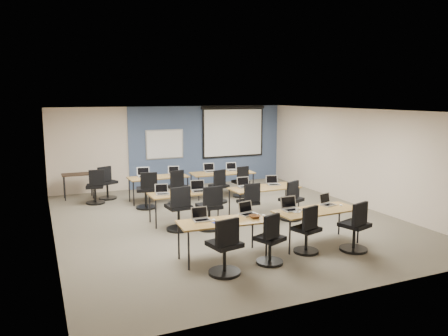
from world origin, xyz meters
name	(u,v)px	position (x,y,z in m)	size (l,w,h in m)	color
floor	(226,220)	(0.00, 0.00, 0.00)	(8.00, 9.00, 0.02)	#6B6354
ceiling	(227,110)	(0.00, 0.00, 2.70)	(8.00, 9.00, 0.02)	white
wall_back	(173,147)	(0.00, 4.50, 1.35)	(8.00, 0.04, 2.70)	beige
wall_front	(347,210)	(0.00, -4.50, 1.35)	(8.00, 0.04, 2.70)	beige
wall_left	(50,179)	(-4.00, 0.00, 1.35)	(0.04, 9.00, 2.70)	beige
wall_right	(357,157)	(4.00, 0.00, 1.35)	(0.04, 9.00, 2.70)	beige
blue_accent_panel	(208,145)	(1.25, 4.47, 1.35)	(5.50, 0.04, 2.70)	#3D5977
whiteboard	(165,144)	(-0.30, 4.43, 1.45)	(1.28, 0.03, 0.98)	#B2B6BC
projector_screen	(233,129)	(2.20, 4.41, 1.89)	(2.40, 0.10, 1.82)	black
training_table_front_left	(223,224)	(-1.11, -2.34, 0.68)	(1.67, 0.70, 0.73)	#9B7141
training_table_front_right	(317,212)	(1.00, -2.36, 0.68)	(1.79, 0.74, 0.73)	olive
training_table_mid_left	(184,194)	(-1.01, 0.27, 0.68)	(1.68, 0.70, 0.73)	olive
training_table_mid_right	(264,189)	(1.08, 0.04, 0.69)	(1.80, 0.75, 0.73)	#A66743
training_table_back_left	(158,178)	(-1.03, 2.56, 0.68)	(1.71, 0.71, 0.73)	#91613B
training_table_back_right	(222,174)	(0.95, 2.47, 0.69)	(1.91, 0.79, 0.73)	olive
laptop_0	(201,217)	(-1.46, -2.13, 0.79)	(0.32, 0.27, 0.24)	silver
mouse_0	(214,220)	(-1.25, -2.25, 0.74)	(0.07, 0.11, 0.04)	white
task_chair_0	(225,251)	(-1.38, -3.08, 0.43)	(0.56, 0.56, 1.04)	black
laptop_1	(247,211)	(-0.48, -2.10, 0.79)	(0.32, 0.28, 0.25)	#B8B8B8
mouse_1	(264,215)	(-0.23, -2.34, 0.74)	(0.06, 0.10, 0.03)	white
task_chair_1	(270,243)	(-0.44, -2.97, 0.40)	(0.52, 0.50, 0.98)	black
laptop_2	(291,207)	(0.49, -2.16, 0.80)	(0.36, 0.31, 0.27)	silver
mouse_2	(308,209)	(0.85, -2.24, 0.74)	(0.05, 0.09, 0.03)	white
task_chair_2	(307,234)	(0.50, -2.76, 0.40)	(0.50, 0.49, 0.98)	black
laptop_3	(327,202)	(1.43, -2.11, 0.79)	(0.32, 0.27, 0.24)	#B1B1B1
mouse_3	(341,205)	(1.66, -2.29, 0.74)	(0.06, 0.09, 0.03)	white
task_chair_3	(355,231)	(1.44, -3.04, 0.43)	(0.56, 0.55, 1.03)	black
laptop_4	(162,192)	(-1.54, 0.30, 0.79)	(0.31, 0.26, 0.24)	#ABABAB
mouse_4	(178,194)	(-1.19, 0.17, 0.74)	(0.05, 0.09, 0.03)	white
task_chair_4	(179,212)	(-1.34, -0.37, 0.44)	(0.58, 0.58, 1.05)	black
laptop_5	(199,189)	(-0.63, 0.26, 0.80)	(0.35, 0.30, 0.27)	#BABAC0
mouse_5	(212,191)	(-0.31, 0.15, 0.74)	(0.06, 0.10, 0.04)	white
task_chair_5	(210,211)	(-0.67, -0.59, 0.44)	(0.57, 0.57, 1.05)	black
laptop_6	(245,185)	(0.62, 0.26, 0.79)	(0.33, 0.28, 0.25)	#BCBCBD
mouse_6	(248,187)	(0.67, 0.18, 0.74)	(0.06, 0.09, 0.03)	white
task_chair_6	(249,206)	(0.43, -0.40, 0.41)	(0.50, 0.50, 0.99)	black
laptop_7	(273,182)	(1.44, 0.22, 0.79)	(0.32, 0.27, 0.24)	#B2B2B7
mouse_7	(279,184)	(1.58, 0.15, 0.74)	(0.07, 0.11, 0.04)	white
task_chair_7	(292,204)	(1.46, -0.66, 0.42)	(0.57, 0.53, 1.01)	black
laptop_8	(144,174)	(-1.42, 2.72, 0.80)	(0.36, 0.31, 0.27)	#B1B2B8
mouse_8	(156,177)	(-1.14, 2.43, 0.74)	(0.06, 0.10, 0.04)	white
task_chair_8	(147,193)	(-1.55, 1.87, 0.43)	(0.55, 0.55, 1.03)	black
laptop_9	(175,173)	(-0.50, 2.70, 0.79)	(0.33, 0.28, 0.25)	#B8B8C4
mouse_9	(180,175)	(-0.39, 2.52, 0.74)	(0.06, 0.09, 0.03)	white
task_chair_9	(177,190)	(-0.65, 2.01, 0.41)	(0.52, 0.52, 1.00)	black
laptop_10	(210,170)	(0.65, 2.74, 0.79)	(0.34, 0.29, 0.26)	#A5A5AE
mouse_10	(218,172)	(0.81, 2.51, 0.74)	(0.06, 0.09, 0.03)	white
task_chair_10	(219,189)	(0.51, 1.70, 0.40)	(0.51, 0.50, 0.98)	black
laptop_11	(232,169)	(1.37, 2.66, 0.79)	(0.33, 0.28, 0.25)	silver
mouse_11	(246,170)	(1.76, 2.46, 0.74)	(0.06, 0.09, 0.03)	white
task_chair_11	(241,184)	(1.41, 2.10, 0.39)	(0.47, 0.47, 0.96)	black
blue_mousepad	(221,222)	(-1.19, -2.42, 0.73)	(0.26, 0.22, 0.01)	navy
snack_bowl	(255,217)	(-0.46, -2.39, 0.76)	(0.21, 0.21, 0.05)	brown
snack_plate	(297,212)	(0.51, -2.35, 0.74)	(0.17, 0.17, 0.01)	white
coffee_cup	(298,210)	(0.52, -2.38, 0.78)	(0.07, 0.07, 0.07)	white
utility_table	(78,177)	(-3.15, 3.88, 0.66)	(0.91, 0.51, 0.75)	black
spare_chair_a	(107,186)	(-2.38, 3.41, 0.42)	(0.57, 0.53, 1.01)	black
spare_chair_b	(96,190)	(-2.76, 2.96, 0.42)	(0.53, 0.53, 1.01)	black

